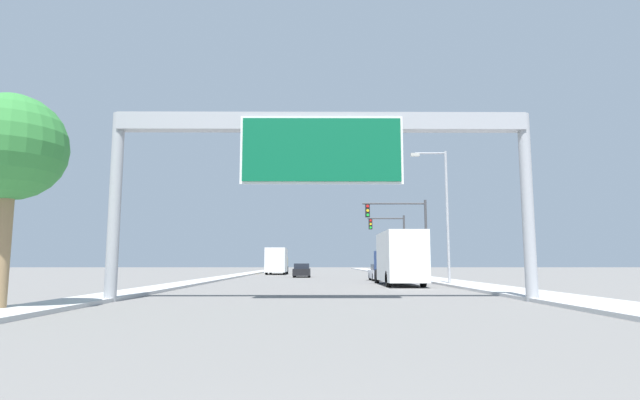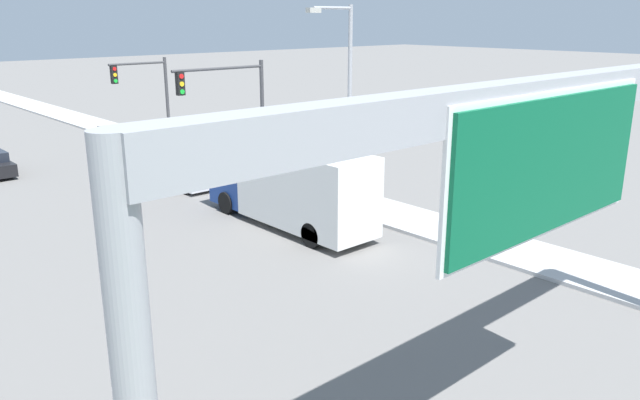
{
  "view_description": "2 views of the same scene",
  "coord_description": "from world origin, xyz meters",
  "px_view_note": "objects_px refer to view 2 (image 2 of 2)",
  "views": [
    {
      "loc": [
        -0.18,
        -1.65,
        1.52
      ],
      "look_at": [
        0.0,
        29.54,
        5.42
      ],
      "focal_mm": 28.0,
      "sensor_mm": 36.0,
      "label": 1
    },
    {
      "loc": [
        -10.68,
        12.17,
        8.55
      ],
      "look_at": [
        1.13,
        25.34,
        3.35
      ],
      "focal_mm": 35.0,
      "sensor_mm": 36.0,
      "label": 2
    }
  ],
  "objects_px": {
    "traffic_light_near_intersection": "(236,104)",
    "traffic_light_mid_block": "(150,92)",
    "street_lamp_right": "(345,95)",
    "sign_gantry": "(540,158)",
    "car_mid_left": "(185,174)",
    "truck_box_secondary": "(293,187)"
  },
  "relations": [
    {
      "from": "traffic_light_near_intersection",
      "to": "street_lamp_right",
      "type": "height_order",
      "value": "street_lamp_right"
    },
    {
      "from": "sign_gantry",
      "to": "truck_box_secondary",
      "type": "xyz_separation_m",
      "value": [
        5.25,
        13.72,
        -4.26
      ]
    },
    {
      "from": "traffic_light_near_intersection",
      "to": "traffic_light_mid_block",
      "type": "distance_m",
      "value": 10.01
    },
    {
      "from": "sign_gantry",
      "to": "street_lamp_right",
      "type": "distance_m",
      "value": 16.14
    },
    {
      "from": "truck_box_secondary",
      "to": "traffic_light_near_intersection",
      "type": "bearing_deg",
      "value": 75.62
    },
    {
      "from": "sign_gantry",
      "to": "traffic_light_mid_block",
      "type": "xyz_separation_m",
      "value": [
        7.34,
        30.09,
        -1.9
      ]
    },
    {
      "from": "traffic_light_near_intersection",
      "to": "traffic_light_mid_block",
      "type": "xyz_separation_m",
      "value": [
        0.46,
        10.0,
        -0.3
      ]
    },
    {
      "from": "sign_gantry",
      "to": "traffic_light_mid_block",
      "type": "bearing_deg",
      "value": 76.29
    },
    {
      "from": "sign_gantry",
      "to": "traffic_light_near_intersection",
      "type": "relative_size",
      "value": 2.6
    },
    {
      "from": "sign_gantry",
      "to": "traffic_light_mid_block",
      "type": "height_order",
      "value": "sign_gantry"
    },
    {
      "from": "traffic_light_mid_block",
      "to": "street_lamp_right",
      "type": "relative_size",
      "value": 0.68
    },
    {
      "from": "sign_gantry",
      "to": "car_mid_left",
      "type": "bearing_deg",
      "value": 76.93
    },
    {
      "from": "traffic_light_near_intersection",
      "to": "car_mid_left",
      "type": "bearing_deg",
      "value": 123.0
    },
    {
      "from": "traffic_light_near_intersection",
      "to": "street_lamp_right",
      "type": "xyz_separation_m",
      "value": [
        1.43,
        -6.27,
        0.89
      ]
    },
    {
      "from": "truck_box_secondary",
      "to": "traffic_light_mid_block",
      "type": "bearing_deg",
      "value": 82.72
    },
    {
      "from": "car_mid_left",
      "to": "traffic_light_mid_block",
      "type": "distance_m",
      "value": 8.51
    },
    {
      "from": "traffic_light_mid_block",
      "to": "street_lamp_right",
      "type": "distance_m",
      "value": 16.35
    },
    {
      "from": "car_mid_left",
      "to": "truck_box_secondary",
      "type": "relative_size",
      "value": 0.5
    },
    {
      "from": "car_mid_left",
      "to": "truck_box_secondary",
      "type": "xyz_separation_m",
      "value": [
        0.0,
        -8.89,
        1.1
      ]
    },
    {
      "from": "traffic_light_near_intersection",
      "to": "street_lamp_right",
      "type": "bearing_deg",
      "value": -77.14
    },
    {
      "from": "car_mid_left",
      "to": "traffic_light_near_intersection",
      "type": "relative_size",
      "value": 0.68
    },
    {
      "from": "street_lamp_right",
      "to": "traffic_light_mid_block",
      "type": "bearing_deg",
      "value": 93.42
    }
  ]
}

